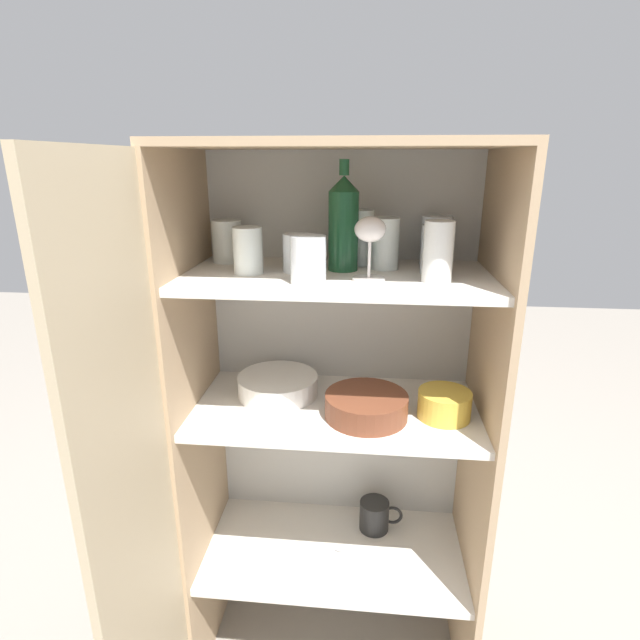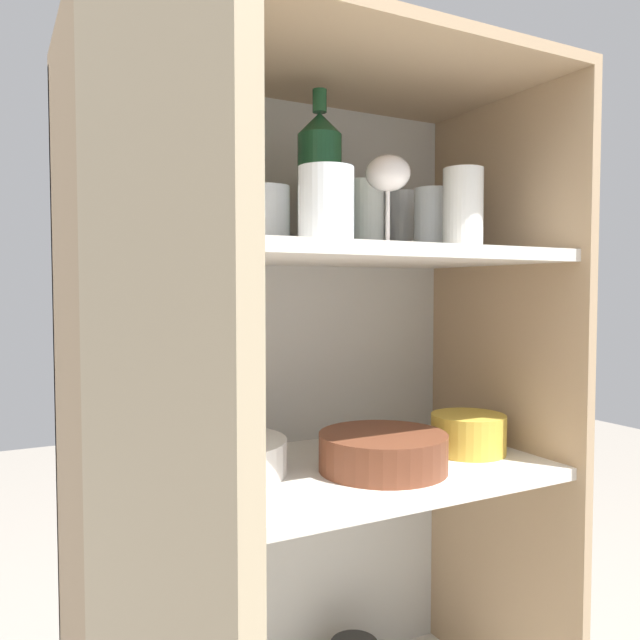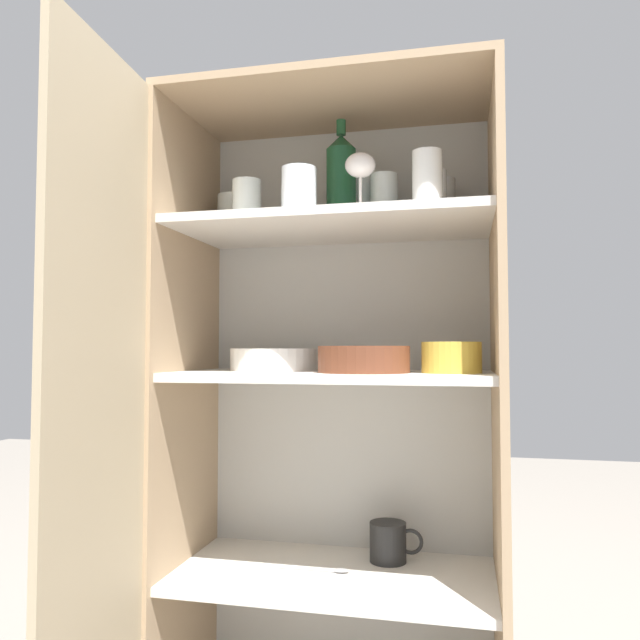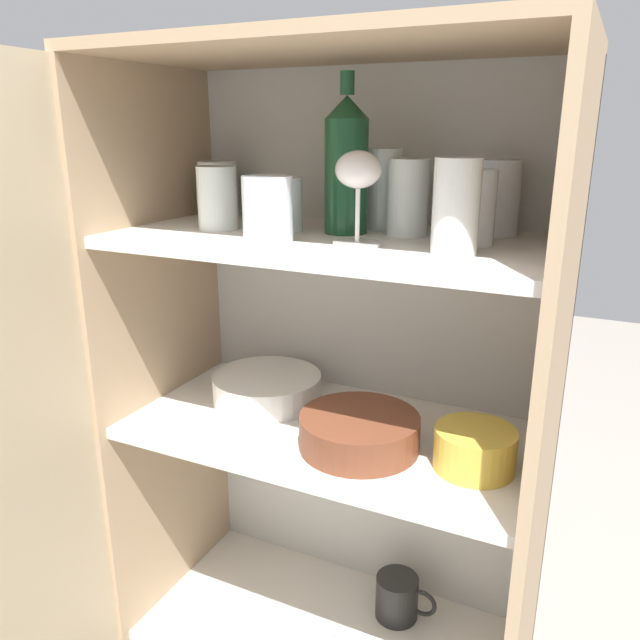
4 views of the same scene
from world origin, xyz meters
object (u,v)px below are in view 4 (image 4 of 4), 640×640
object	(u,v)px
wine_bottle	(346,165)
serving_bowl_small	(475,447)
coffee_mug_primary	(398,597)
plate_stack_white	(267,387)
mixing_bowl_large	(359,430)

from	to	relation	value
wine_bottle	serving_bowl_small	bearing A→B (deg)	-14.98
serving_bowl_small	coffee_mug_primary	bearing A→B (deg)	140.83
plate_stack_white	serving_bowl_small	size ratio (longest dim) A/B	1.66
wine_bottle	plate_stack_white	xyz separation A→B (m)	(-0.17, 0.01, -0.44)
mixing_bowl_large	plate_stack_white	bearing A→B (deg)	157.23
coffee_mug_primary	serving_bowl_small	bearing A→B (deg)	-39.17
plate_stack_white	mixing_bowl_large	bearing A→B (deg)	-22.77
plate_stack_white	serving_bowl_small	bearing A→B (deg)	-10.83
plate_stack_white	coffee_mug_primary	distance (m)	0.52
plate_stack_white	mixing_bowl_large	distance (m)	0.26
wine_bottle	mixing_bowl_large	world-z (taller)	wine_bottle
mixing_bowl_large	coffee_mug_primary	size ratio (longest dim) A/B	1.59
wine_bottle	coffee_mug_primary	xyz separation A→B (m)	(0.10, 0.06, -0.88)
serving_bowl_small	plate_stack_white	bearing A→B (deg)	169.17
serving_bowl_small	coffee_mug_primary	world-z (taller)	serving_bowl_small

